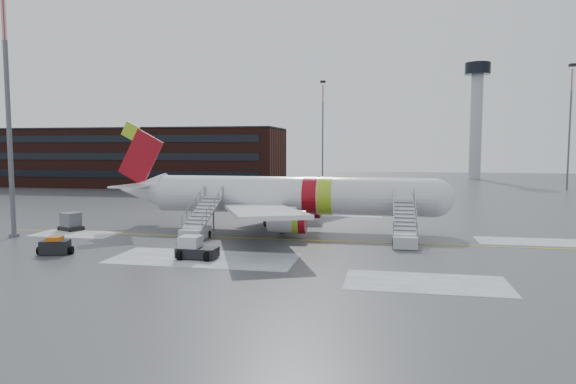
% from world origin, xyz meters
% --- Properties ---
extents(ground, '(260.00, 260.00, 0.00)m').
position_xyz_m(ground, '(0.00, 0.00, 0.00)').
color(ground, '#494C4F').
rests_on(ground, ground).
extents(airliner, '(35.03, 32.97, 11.18)m').
position_xyz_m(airliner, '(-2.96, 4.87, 3.42)').
color(airliner, silver).
rests_on(airliner, ground).
extents(airstair_fwd, '(2.05, 7.70, 3.48)m').
position_xyz_m(airstair_fwd, '(9.06, -1.67, 1.06)').
color(airstair_fwd, '#B5B8BD').
rests_on(airstair_fwd, ground).
extents(airstair_aft, '(2.05, 7.70, 3.48)m').
position_xyz_m(airstair_aft, '(-9.59, -1.67, 1.06)').
color(airstair_aft, '#B8BCC0').
rests_on(airstair_aft, ground).
extents(pushback_tug, '(3.03, 2.30, 1.71)m').
position_xyz_m(pushback_tug, '(-6.64, -10.15, 0.76)').
color(pushback_tug, black).
rests_on(pushback_tug, ground).
extents(uld_container, '(2.63, 2.30, 1.79)m').
position_xyz_m(uld_container, '(-23.80, -0.03, 0.84)').
color(uld_container, black).
rests_on(uld_container, ground).
extents(baggage_tractor, '(2.85, 1.77, 1.41)m').
position_xyz_m(baggage_tractor, '(-17.98, -10.76, 0.60)').
color(baggage_tractor, black).
rests_on(baggage_tractor, ground).
extents(light_mast_near, '(1.20, 1.20, 22.83)m').
position_xyz_m(light_mast_near, '(-26.76, -4.47, 11.90)').
color(light_mast_near, '#595B60').
rests_on(light_mast_near, ground).
extents(terminal_building, '(62.00, 16.11, 12.30)m').
position_xyz_m(terminal_building, '(-45.00, 54.98, 6.20)').
color(terminal_building, '#3F1E16').
rests_on(terminal_building, ground).
extents(control_tower, '(6.40, 6.40, 30.00)m').
position_xyz_m(control_tower, '(30.00, 95.00, 18.75)').
color(control_tower, '#B2B5BA').
rests_on(control_tower, ground).
extents(light_mast_far_ne, '(1.20, 1.20, 24.25)m').
position_xyz_m(light_mast_far_ne, '(42.00, 62.00, 13.84)').
color(light_mast_far_ne, '#595B60').
rests_on(light_mast_far_ne, ground).
extents(light_mast_far_n, '(1.20, 1.20, 24.25)m').
position_xyz_m(light_mast_far_n, '(-8.00, 78.00, 13.84)').
color(light_mast_far_n, '#595B60').
rests_on(light_mast_far_n, ground).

